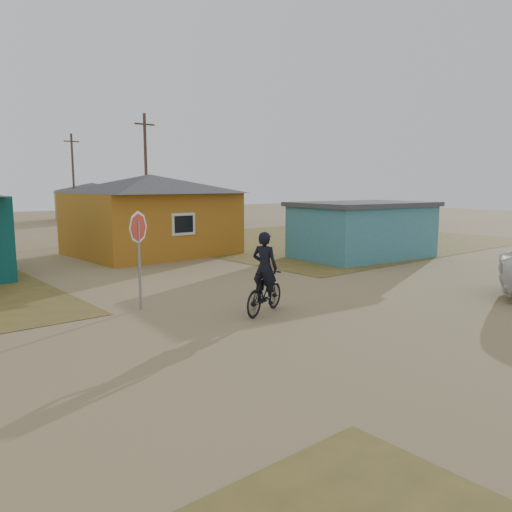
% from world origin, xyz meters
% --- Properties ---
extents(ground, '(120.00, 120.00, 0.00)m').
position_xyz_m(ground, '(0.00, 0.00, 0.00)').
color(ground, '#917C54').
extents(grass_ne, '(20.00, 18.00, 0.00)m').
position_xyz_m(grass_ne, '(14.00, 13.00, 0.01)').
color(grass_ne, brown).
rests_on(grass_ne, ground).
extents(house_yellow, '(7.72, 6.76, 3.90)m').
position_xyz_m(house_yellow, '(2.50, 14.00, 2.00)').
color(house_yellow, '#B36E1B').
rests_on(house_yellow, ground).
extents(shed_turquoise, '(6.71, 4.93, 2.60)m').
position_xyz_m(shed_turquoise, '(9.50, 6.50, 1.31)').
color(shed_turquoise, teal).
rests_on(shed_turquoise, ground).
extents(house_beige_east, '(6.95, 6.05, 3.60)m').
position_xyz_m(house_beige_east, '(10.00, 40.00, 1.86)').
color(house_beige_east, gray).
rests_on(house_beige_east, ground).
extents(utility_pole_near, '(1.40, 0.20, 8.00)m').
position_xyz_m(utility_pole_near, '(6.50, 22.00, 4.14)').
color(utility_pole_near, '#4E3A2F').
rests_on(utility_pole_near, ground).
extents(utility_pole_far, '(1.40, 0.20, 8.00)m').
position_xyz_m(utility_pole_far, '(7.50, 38.00, 4.14)').
color(utility_pole_far, '#4E3A2F').
rests_on(utility_pole_far, ground).
extents(stop_sign, '(0.87, 0.19, 2.70)m').
position_xyz_m(stop_sign, '(-3.15, 4.11, 1.96)').
color(stop_sign, gray).
rests_on(stop_sign, ground).
extents(cyclist, '(2.00, 1.23, 2.19)m').
position_xyz_m(cyclist, '(-0.84, 1.55, 0.80)').
color(cyclist, black).
rests_on(cyclist, ground).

